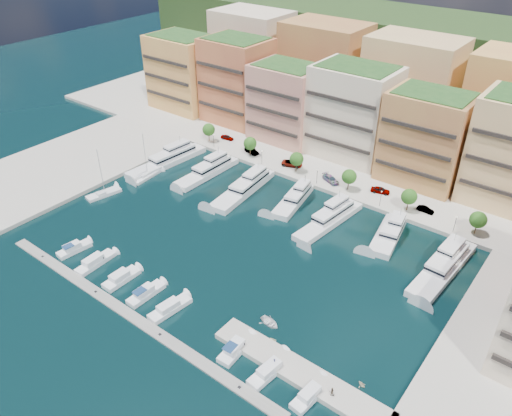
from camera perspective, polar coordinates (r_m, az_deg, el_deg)
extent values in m
plane|color=black|center=(110.78, -1.67, -3.97)|extent=(400.00, 400.00, 0.00)
cube|color=#9E998E|center=(156.84, 12.89, 6.85)|extent=(220.00, 64.00, 2.00)
cube|color=#9E998E|center=(148.85, -22.62, 3.60)|extent=(34.00, 76.00, 2.00)
cube|color=#193114|center=(198.55, 19.23, 11.37)|extent=(240.00, 40.00, 58.00)
cube|color=gray|center=(97.05, -14.59, -11.56)|extent=(72.00, 2.20, 0.35)
cube|color=#9E998E|center=(85.00, 5.01, -18.46)|extent=(32.00, 5.00, 2.00)
cube|color=#E5AF53|center=(178.75, -8.26, 15.01)|extent=(22.00, 16.00, 24.00)
cube|color=black|center=(173.39, -10.24, 14.28)|extent=(20.24, 0.50, 0.90)
cube|color=#1C471D|center=(175.48, -8.59, 18.87)|extent=(19.36, 14.08, 0.80)
cube|color=#CF7D45|center=(165.51, -2.21, 14.25)|extent=(20.00, 16.00, 26.00)
cube|color=black|center=(159.61, -4.15, 13.49)|extent=(18.40, 0.50, 0.90)
cube|color=#1C471D|center=(161.81, -2.31, 18.76)|extent=(17.60, 14.08, 0.80)
cube|color=tan|center=(152.73, 3.53, 11.82)|extent=(20.00, 15.00, 22.00)
cube|color=black|center=(146.80, 1.77, 10.99)|extent=(18.40, 0.50, 0.90)
cube|color=#1C471D|center=(149.09, 3.68, 15.92)|extent=(17.60, 13.20, 0.80)
cube|color=beige|center=(143.96, 11.01, 10.60)|extent=(22.00, 16.00, 25.00)
cube|color=black|center=(137.14, 9.36, 9.65)|extent=(20.24, 0.50, 0.90)
cube|color=#1C471D|center=(139.79, 11.57, 15.50)|extent=(19.36, 14.08, 0.80)
cube|color=#BB8E46|center=(135.06, 18.82, 7.47)|extent=(20.00, 15.00, 23.00)
cube|color=black|center=(128.32, 17.55, 6.38)|extent=(18.40, 0.50, 0.90)
cube|color=#1C471D|center=(130.81, 19.75, 12.17)|extent=(17.60, 13.20, 0.80)
cube|color=black|center=(124.49, 27.21, 4.11)|extent=(20.24, 0.50, 0.90)
cube|color=beige|center=(187.93, -0.45, 17.15)|extent=(26.00, 18.00, 30.00)
cube|color=#BB8E46|center=(171.74, 7.74, 15.37)|extent=(26.00, 18.00, 30.00)
cube|color=#E6C279|center=(159.61, 17.21, 12.91)|extent=(26.00, 18.00, 30.00)
cylinder|color=#473323|center=(154.32, -5.39, 8.14)|extent=(0.24, 0.24, 3.00)
sphere|color=#164814|center=(153.41, -5.43, 8.91)|extent=(3.80, 3.80, 3.80)
cylinder|color=#473323|center=(144.80, -0.68, 6.58)|extent=(0.24, 0.24, 3.00)
sphere|color=#164814|center=(143.83, -0.68, 7.39)|extent=(3.80, 3.80, 3.80)
cylinder|color=#473323|center=(136.49, 4.62, 4.76)|extent=(0.24, 0.24, 3.00)
sphere|color=#164814|center=(135.46, 4.66, 5.60)|extent=(3.80, 3.80, 3.80)
cylinder|color=#473323|center=(129.64, 10.51, 2.68)|extent=(0.24, 0.24, 3.00)
sphere|color=#164814|center=(128.55, 10.60, 3.55)|extent=(3.80, 3.80, 3.80)
cylinder|color=#473323|center=(124.47, 16.94, 0.36)|extent=(0.24, 0.24, 3.00)
sphere|color=#164814|center=(123.34, 17.10, 1.25)|extent=(3.80, 3.80, 3.80)
cylinder|color=#473323|center=(121.22, 23.82, -2.12)|extent=(0.24, 0.24, 3.00)
sphere|color=#164814|center=(120.05, 24.05, -1.23)|extent=(3.80, 3.80, 3.80)
cylinder|color=black|center=(150.09, -4.86, 7.65)|extent=(0.10, 0.10, 4.00)
sphere|color=#FFF2CC|center=(149.25, -4.89, 8.37)|extent=(0.30, 0.30, 0.30)
cylinder|color=black|center=(139.66, 0.68, 5.78)|extent=(0.10, 0.10, 4.00)
sphere|color=#FFF2CC|center=(138.75, 0.68, 6.53)|extent=(0.30, 0.30, 0.30)
cylinder|color=black|center=(130.87, 6.98, 3.56)|extent=(0.10, 0.10, 4.00)
sphere|color=#FFF2CC|center=(129.90, 7.04, 4.35)|extent=(0.30, 0.30, 0.30)
cylinder|color=black|center=(124.09, 14.05, 1.02)|extent=(0.10, 0.10, 4.00)
sphere|color=#FFF2CC|center=(123.07, 14.17, 1.83)|extent=(0.30, 0.30, 0.30)
cylinder|color=black|center=(119.66, 21.76, -1.78)|extent=(0.10, 0.10, 4.00)
sphere|color=#FFF2CC|center=(118.60, 21.96, -0.96)|extent=(0.30, 0.30, 0.30)
cube|color=silver|center=(144.69, -10.13, 5.07)|extent=(6.74, 26.10, 2.30)
cube|color=silver|center=(145.30, -9.47, 6.17)|extent=(5.00, 14.46, 1.80)
cube|color=black|center=(145.30, -9.47, 6.17)|extent=(5.06, 14.52, 0.55)
cube|color=silver|center=(145.87, -8.95, 7.03)|extent=(3.45, 7.94, 1.40)
cylinder|color=#B2B2B7|center=(146.15, -8.57, 7.81)|extent=(0.14, 0.14, 1.80)
cube|color=silver|center=(137.48, -5.62, 3.90)|extent=(4.95, 21.37, 2.30)
cube|color=silver|center=(137.87, -5.07, 4.99)|extent=(3.99, 11.77, 1.80)
cube|color=black|center=(137.87, -5.07, 4.99)|extent=(4.05, 11.83, 0.55)
cube|color=silver|center=(138.26, -4.63, 5.84)|extent=(2.89, 6.43, 1.40)
cylinder|color=#B2B2B7|center=(138.39, -4.30, 6.62)|extent=(0.14, 0.14, 1.80)
cube|color=black|center=(137.69, -5.61, 3.74)|extent=(5.00, 21.42, 0.35)
cube|color=silver|center=(128.86, -1.49, 1.96)|extent=(7.45, 23.91, 2.30)
cube|color=silver|center=(129.42, -0.85, 3.16)|extent=(5.46, 13.29, 1.80)
cube|color=black|center=(129.42, -0.85, 3.16)|extent=(5.53, 13.35, 0.55)
cube|color=silver|center=(129.93, -0.33, 4.10)|extent=(3.75, 7.33, 1.40)
cylinder|color=#B2B2B7|center=(130.16, 0.05, 4.95)|extent=(0.14, 0.14, 1.80)
cube|color=silver|center=(124.43, 4.23, 0.66)|extent=(7.43, 17.43, 2.30)
cube|color=silver|center=(124.59, 4.71, 1.79)|extent=(5.24, 9.81, 1.80)
cube|color=black|center=(124.59, 4.71, 1.79)|extent=(5.31, 9.88, 0.55)
cube|color=silver|center=(124.78, 5.08, 2.67)|extent=(3.51, 5.47, 1.40)
cylinder|color=#B2B2B7|center=(124.75, 5.38, 3.49)|extent=(0.14, 0.14, 1.80)
cube|color=silver|center=(117.71, 8.28, -1.68)|extent=(6.47, 22.10, 2.30)
cube|color=silver|center=(118.20, 8.89, -0.38)|extent=(4.70, 12.27, 1.80)
cube|color=black|center=(118.20, 8.89, -0.38)|extent=(4.76, 12.34, 0.55)
cube|color=silver|center=(118.67, 9.38, 0.63)|extent=(3.21, 6.76, 1.40)
cylinder|color=#B2B2B7|center=(118.85, 9.76, 1.54)|extent=(0.14, 0.14, 1.80)
cube|color=black|center=(117.96, 8.26, -1.86)|extent=(6.53, 22.16, 0.35)
cube|color=silver|center=(115.53, 14.78, -3.26)|extent=(7.52, 16.30, 2.30)
cube|color=silver|center=(115.61, 15.25, -2.07)|extent=(5.40, 9.19, 1.80)
cube|color=black|center=(115.61, 15.25, -2.07)|extent=(5.47, 9.26, 0.55)
cube|color=silver|center=(115.74, 15.62, -1.14)|extent=(3.67, 5.15, 1.40)
cylinder|color=#B2B2B7|center=(115.65, 15.93, -0.27)|extent=(0.14, 0.14, 1.80)
cube|color=silver|center=(109.40, 20.48, -6.72)|extent=(6.50, 23.72, 2.30)
cube|color=silver|center=(110.05, 21.10, -5.25)|extent=(4.96, 13.13, 1.80)
cube|color=black|center=(110.05, 21.10, -5.25)|extent=(5.02, 13.19, 0.55)
cube|color=silver|center=(110.66, 21.58, -4.11)|extent=(3.49, 7.21, 1.40)
cylinder|color=#B2B2B7|center=(110.93, 21.98, -3.09)|extent=(0.14, 0.14, 1.80)
cube|color=white|center=(115.04, -20.03, -4.54)|extent=(3.24, 7.56, 1.40)
cube|color=white|center=(114.16, -20.30, -4.11)|extent=(2.27, 3.71, 1.10)
cube|color=black|center=(114.87, -19.69, -3.87)|extent=(1.73, 0.30, 0.55)
cube|color=navy|center=(113.46, -20.74, -4.08)|extent=(1.93, 2.38, 0.12)
cube|color=white|center=(109.77, -17.83, -6.04)|extent=(3.01, 9.06, 1.40)
cube|color=white|center=(108.82, -18.13, -5.62)|extent=(2.22, 4.39, 1.10)
cube|color=black|center=(109.69, -17.36, -5.28)|extent=(1.85, 0.19, 0.55)
cube|color=white|center=(104.18, -15.09, -7.88)|extent=(2.83, 7.81, 1.40)
cube|color=white|center=(103.21, -15.36, -7.43)|extent=(2.19, 3.75, 1.10)
cube|color=black|center=(104.03, -14.67, -7.12)|extent=(2.01, 0.11, 0.55)
cube|color=white|center=(99.60, -12.42, -9.64)|extent=(2.66, 8.00, 1.40)
cube|color=white|center=(98.57, -12.68, -9.19)|extent=(2.03, 3.85, 1.10)
cube|color=black|center=(99.45, -11.98, -8.84)|extent=(1.81, 0.13, 0.55)
cube|color=navy|center=(97.73, -13.18, -9.23)|extent=(1.80, 2.42, 0.12)
cube|color=white|center=(95.74, -9.77, -11.35)|extent=(3.56, 8.86, 1.40)
cube|color=white|center=(94.66, -10.03, -10.91)|extent=(2.48, 4.34, 1.10)
cube|color=black|center=(95.63, -9.26, -10.48)|extent=(1.86, 0.31, 0.55)
cube|color=white|center=(87.77, -2.32, -15.90)|extent=(3.04, 7.64, 1.40)
cube|color=white|center=(86.61, -2.50, -15.48)|extent=(2.24, 3.72, 1.10)
cube|color=black|center=(87.56, -1.84, -15.01)|extent=(1.87, 0.21, 0.55)
cube|color=navy|center=(85.68, -2.94, -15.59)|extent=(1.95, 2.36, 0.12)
cube|color=white|center=(84.85, 1.67, -18.16)|extent=(3.44, 9.00, 1.40)
cube|color=white|center=(83.61, 1.50, -17.78)|extent=(2.38, 4.40, 1.10)
cube|color=black|center=(84.73, 2.23, -17.16)|extent=(1.77, 0.30, 0.55)
cube|color=white|center=(82.37, 6.22, -20.57)|extent=(3.11, 7.74, 1.40)
cube|color=white|center=(81.14, 6.12, -20.20)|extent=(2.21, 3.79, 1.10)
cube|color=black|center=(82.15, 6.71, -19.62)|extent=(1.72, 0.27, 0.55)
cube|color=silver|center=(133.40, -16.99, 1.49)|extent=(4.56, 9.21, 1.20)
cube|color=silver|center=(132.55, -17.35, 1.66)|extent=(2.10, 2.51, 0.60)
cylinder|color=#B2B2B7|center=(130.49, -17.30, 4.05)|extent=(0.14, 0.14, 12.00)
cylinder|color=#B2B2B7|center=(132.00, -17.55, 1.84)|extent=(0.92, 3.91, 0.10)
cube|color=silver|center=(138.94, -12.40, 3.51)|extent=(3.51, 9.50, 1.20)
cube|color=silver|center=(138.01, -12.73, 3.68)|extent=(1.82, 2.46, 0.60)
cylinder|color=#B2B2B7|center=(136.20, -12.58, 6.01)|extent=(0.14, 0.14, 12.00)
cylinder|color=#B2B2B7|center=(137.43, -12.91, 3.86)|extent=(0.47, 4.18, 0.10)
imported|color=beige|center=(84.72, 12.00, -19.11)|extent=(1.88, 1.77, 0.78)
imported|color=beige|center=(89.00, 1.97, -14.86)|extent=(1.68, 1.50, 0.80)
imported|color=white|center=(91.83, 1.57, -12.96)|extent=(4.42, 3.50, 0.82)
imported|color=gray|center=(155.18, -3.31, 8.06)|extent=(4.35, 2.23, 1.42)
imported|color=gray|center=(146.23, -0.50, 6.55)|extent=(5.16, 2.69, 1.62)
imported|color=gray|center=(139.47, 4.14, 5.10)|extent=(6.35, 4.45, 1.61)
imported|color=gray|center=(132.75, 8.53, 3.29)|extent=(5.94, 4.24, 1.60)
imported|color=gray|center=(130.19, 14.03, 2.00)|extent=(5.14, 3.13, 1.64)
imported|color=gray|center=(125.51, 18.79, -0.17)|extent=(4.05, 1.50, 1.32)
imported|color=#26284C|center=(83.97, 2.13, -17.22)|extent=(0.71, 0.69, 1.64)
imported|color=#4C3E2D|center=(81.31, 8.65, -20.03)|extent=(0.98, 0.95, 1.59)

